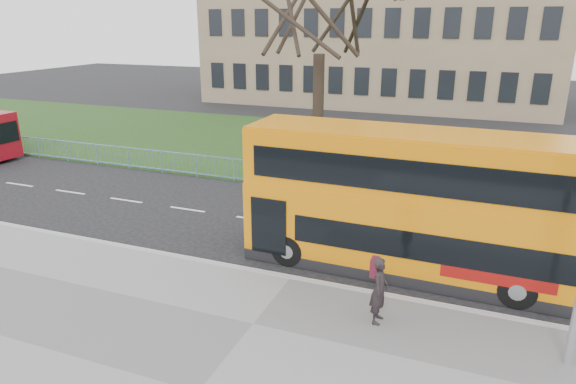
% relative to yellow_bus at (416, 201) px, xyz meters
% --- Properties ---
extents(ground, '(120.00, 120.00, 0.00)m').
position_rel_yellow_bus_xyz_m(ground, '(-3.15, -0.39, -2.26)').
color(ground, black).
rests_on(ground, ground).
extents(kerb, '(80.00, 0.20, 0.14)m').
position_rel_yellow_bus_xyz_m(kerb, '(-3.15, -1.94, -2.19)').
color(kerb, '#9B9B9E').
rests_on(kerb, ground).
extents(grass_verge, '(80.00, 15.40, 0.08)m').
position_rel_yellow_bus_xyz_m(grass_verge, '(-3.15, 13.91, -2.22)').
color(grass_verge, '#1F3B15').
rests_on(grass_verge, ground).
extents(guard_railing, '(40.00, 0.12, 1.10)m').
position_rel_yellow_bus_xyz_m(guard_railing, '(-3.15, 6.21, -1.71)').
color(guard_railing, '#6C9AC0').
rests_on(guard_railing, ground).
extents(bare_tree, '(9.35, 9.35, 13.36)m').
position_rel_yellow_bus_xyz_m(bare_tree, '(-6.15, 9.61, 4.50)').
color(bare_tree, black).
rests_on(bare_tree, grass_verge).
extents(civic_building, '(30.00, 15.00, 14.00)m').
position_rel_yellow_bus_xyz_m(civic_building, '(-8.15, 34.61, 4.74)').
color(civic_building, '#7F6650').
rests_on(civic_building, ground).
extents(yellow_bus, '(10.08, 2.58, 4.21)m').
position_rel_yellow_bus_xyz_m(yellow_bus, '(0.00, 0.00, 0.00)').
color(yellow_bus, orange).
rests_on(yellow_bus, ground).
extents(pedestrian, '(0.41, 0.63, 1.72)m').
position_rel_yellow_bus_xyz_m(pedestrian, '(-0.32, -3.28, -1.27)').
color(pedestrian, black).
rests_on(pedestrian, pavement).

